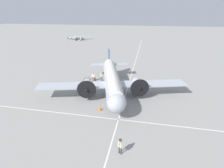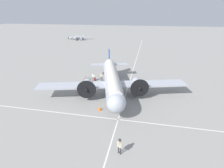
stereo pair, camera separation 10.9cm
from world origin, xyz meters
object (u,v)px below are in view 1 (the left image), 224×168
object	(u,v)px
light_aircraft_distant	(75,38)
light_aircraft_taxiing	(81,38)
baggage_cart	(86,80)
passenger_boarding	(93,76)
ramp_agent	(101,76)
crew_foreground	(120,145)
traffic_cone	(100,108)
suitcase_near_door	(95,79)
airliner_main	(112,80)

from	to	relation	value
light_aircraft_distant	light_aircraft_taxiing	xyz separation A→B (m)	(0.18, -2.70, -0.02)
light_aircraft_distant	baggage_cart	bearing A→B (deg)	98.56
passenger_boarding	baggage_cart	bearing A→B (deg)	-163.07
ramp_agent	baggage_cart	bearing A→B (deg)	-163.73
crew_foreground	light_aircraft_taxiing	distance (m)	75.85
ramp_agent	traffic_cone	bearing A→B (deg)	-78.55
crew_foreground	traffic_cone	world-z (taller)	crew_foreground
ramp_agent	light_aircraft_distant	size ratio (longest dim) A/B	0.16
ramp_agent	baggage_cart	distance (m)	3.12
crew_foreground	baggage_cart	distance (m)	20.01
baggage_cart	suitcase_near_door	bearing A→B (deg)	101.12
crew_foreground	suitcase_near_door	size ratio (longest dim) A/B	2.65
passenger_boarding	traffic_cone	xyz separation A→B (m)	(-10.58, -4.22, -0.71)
passenger_boarding	traffic_cone	size ratio (longest dim) A/B	2.57
passenger_boarding	ramp_agent	size ratio (longest dim) A/B	1.00
passenger_boarding	suitcase_near_door	distance (m)	0.77
light_aircraft_taxiing	airliner_main	bearing A→B (deg)	-177.52
airliner_main	light_aircraft_distant	xyz separation A→B (m)	(56.35, 29.72, -1.64)
ramp_agent	suitcase_near_door	xyz separation A→B (m)	(-0.38, 1.28, -0.71)
airliner_main	suitcase_near_door	world-z (taller)	airliner_main
airliner_main	passenger_boarding	world-z (taller)	airliner_main
crew_foreground	ramp_agent	bearing A→B (deg)	-39.21
baggage_cart	traffic_cone	size ratio (longest dim) A/B	3.50
baggage_cart	traffic_cone	bearing A→B (deg)	20.04
ramp_agent	light_aircraft_taxiing	size ratio (longest dim) A/B	0.17
suitcase_near_door	baggage_cart	bearing A→B (deg)	109.83
light_aircraft_taxiing	baggage_cart	bearing A→B (deg)	178.81
traffic_cone	crew_foreground	bearing A→B (deg)	-151.74
ramp_agent	baggage_cart	size ratio (longest dim) A/B	0.74
light_aircraft_distant	suitcase_near_door	bearing A→B (deg)	100.26
baggage_cart	light_aircraft_taxiing	distance (m)	55.96
passenger_boarding	light_aircraft_taxiing	xyz separation A→B (m)	(51.42, 22.17, -0.20)
crew_foreground	light_aircraft_taxiing	xyz separation A→B (m)	(69.49, 30.41, -0.25)
airliner_main	light_aircraft_taxiing	size ratio (longest dim) A/B	2.44
airliner_main	baggage_cart	distance (m)	8.00
light_aircraft_distant	light_aircraft_taxiing	size ratio (longest dim) A/B	1.09
baggage_cart	traffic_cone	world-z (taller)	traffic_cone
crew_foreground	passenger_boarding	world-z (taller)	crew_foreground
light_aircraft_taxiing	traffic_cone	size ratio (longest dim) A/B	14.95
suitcase_near_door	passenger_boarding	bearing A→B (deg)	104.78
ramp_agent	light_aircraft_distant	bearing A→B (deg)	115.42
airliner_main	ramp_agent	size ratio (longest dim) A/B	14.17
light_aircraft_distant	traffic_cone	bearing A→B (deg)	99.28
airliner_main	light_aircraft_distant	size ratio (longest dim) A/B	2.24
airliner_main	light_aircraft_taxiing	xyz separation A→B (m)	(56.53, 27.02, -1.66)
suitcase_near_door	airliner_main	bearing A→B (deg)	-138.58
baggage_cart	light_aircraft_distant	world-z (taller)	light_aircraft_distant
crew_foreground	baggage_cart	xyz separation A→B (m)	(17.57, 9.55, -0.79)
crew_foreground	baggage_cart	bearing A→B (deg)	-30.50
baggage_cart	crew_foreground	bearing A→B (deg)	19.84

